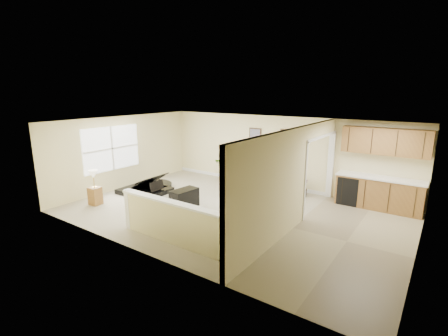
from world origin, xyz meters
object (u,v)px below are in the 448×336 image
Objects in this scene: piano at (146,175)px; accent_table at (250,171)px; loveseat at (273,182)px; lamp_stand at (95,190)px; small_plant at (302,189)px; piano_bench at (184,199)px; palm_plant at (229,168)px.

piano is 3.62m from accent_table.
lamp_stand is (-3.73, -4.36, 0.16)m from loveseat.
small_plant is at bearing 27.33° from piano.
loveseat is at bearing 35.14° from piano.
small_plant is (2.02, -0.12, -0.26)m from accent_table.
piano_bench is at bearing -94.27° from loveseat.
lamp_stand is at bearing -114.64° from palm_plant.
palm_plant is at bearing -179.83° from small_plant.
piano is 2.25× the size of piano_bench.
palm_plant is at bearing -157.60° from loveseat.
small_plant is at bearing 0.17° from palm_plant.
piano_bench is (2.07, -0.44, -0.31)m from piano.
lamp_stand reaches higher than small_plant.
piano_bench is 0.76× the size of palm_plant.
lamp_stand is at bearing -151.02° from piano_bench.
accent_table is (2.46, 2.65, -0.08)m from piano.
accent_table is at bearing 44.98° from piano.
piano_bench is at bearing -97.28° from accent_table.
lamp_stand reaches higher than loveseat.
loveseat is at bearing -2.80° from accent_table.
small_plant is at bearing 41.81° from lamp_stand.
loveseat is at bearing 2.66° from palm_plant.
palm_plant is 1.04× the size of lamp_stand.
palm_plant is (1.65, 2.52, -0.05)m from piano.
piano reaches higher than lamp_stand.
small_plant is at bearing 15.74° from loveseat.
piano is 4.31m from loveseat.
palm_plant reaches higher than accent_table.
piano is 2.14m from piano_bench.
piano_bench is 0.53× the size of loveseat.
palm_plant is (-1.77, -0.08, 0.25)m from loveseat.
loveseat is 2.67× the size of small_plant.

